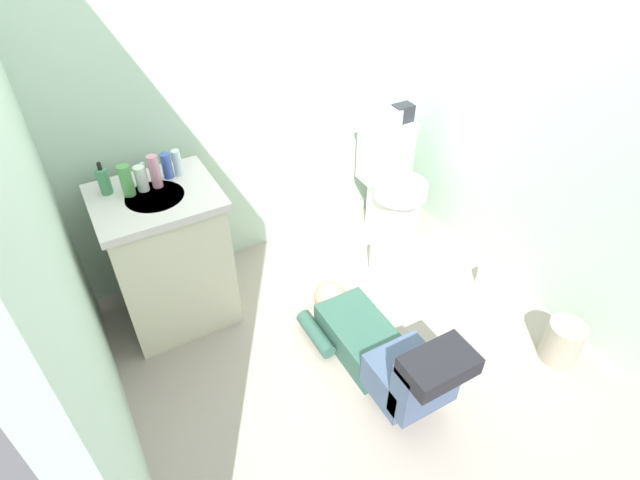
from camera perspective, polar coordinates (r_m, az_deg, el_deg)
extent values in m
cube|color=#A09488|center=(2.87, 2.65, -11.07)|extent=(2.78, 2.94, 0.04)
cube|color=#B4D1B9|center=(2.91, -7.63, 19.10)|extent=(2.44, 0.08, 2.40)
cube|color=#B4D1B9|center=(1.83, -29.40, 0.95)|extent=(0.08, 1.94, 2.40)
cube|color=#B4D1B9|center=(2.85, 24.94, 15.49)|extent=(0.08, 1.94, 2.40)
cube|color=silver|center=(3.46, 8.16, 3.54)|extent=(0.22, 0.30, 0.38)
cylinder|color=silver|center=(3.31, 9.06, 5.67)|extent=(0.35, 0.35, 0.08)
cube|color=silver|center=(3.35, 7.41, 9.69)|extent=(0.34, 0.17, 0.34)
cube|color=silver|center=(3.27, 7.68, 12.51)|extent=(0.36, 0.19, 0.03)
cube|color=beige|center=(2.82, -16.52, -2.29)|extent=(0.56, 0.48, 0.78)
cube|color=silver|center=(2.58, -18.16, 4.57)|extent=(0.60, 0.52, 0.04)
cylinder|color=silver|center=(2.56, -18.03, 4.26)|extent=(0.28, 0.28, 0.05)
cylinder|color=silver|center=(2.66, -19.24, 7.27)|extent=(0.02, 0.02, 0.10)
cube|color=#33594C|center=(2.74, 4.69, -10.88)|extent=(0.29, 0.52, 0.17)
sphere|color=tan|center=(2.92, 1.15, -6.46)|extent=(0.19, 0.19, 0.19)
cube|color=#455674|center=(2.50, 9.46, -14.90)|extent=(0.31, 0.28, 0.20)
cube|color=#455674|center=(2.34, 11.89, -15.49)|extent=(0.31, 0.12, 0.32)
cube|color=black|center=(2.19, 13.25, -13.62)|extent=(0.31, 0.19, 0.09)
cylinder|color=#33594C|center=(2.78, -0.50, -10.52)|extent=(0.08, 0.30, 0.08)
cube|color=silver|center=(3.21, 7.11, 13.39)|extent=(0.22, 0.11, 0.10)
cube|color=#26262D|center=(3.29, 9.31, 13.95)|extent=(0.12, 0.09, 0.11)
cylinder|color=#479060|center=(2.62, -23.17, 6.10)|extent=(0.06, 0.06, 0.13)
cylinder|color=black|center=(2.58, -23.63, 7.63)|extent=(0.02, 0.02, 0.04)
cylinder|color=#539D50|center=(2.56, -21.00, 6.28)|extent=(0.06, 0.06, 0.16)
cylinder|color=silver|center=(2.58, -19.50, 6.55)|extent=(0.06, 0.06, 0.13)
cylinder|color=pink|center=(2.58, -18.13, 7.36)|extent=(0.05, 0.05, 0.17)
cylinder|color=#3F5EB7|center=(2.64, -16.89, 8.01)|extent=(0.05, 0.05, 0.13)
cylinder|color=silver|center=(2.65, -15.79, 8.40)|extent=(0.04, 0.04, 0.13)
cylinder|color=#A19883|center=(2.96, 25.66, -10.26)|extent=(0.19, 0.19, 0.24)
cylinder|color=white|center=(3.19, 6.58, -1.84)|extent=(0.11, 0.11, 0.20)
cylinder|color=white|center=(3.27, 18.17, -4.02)|extent=(0.11, 0.11, 0.10)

